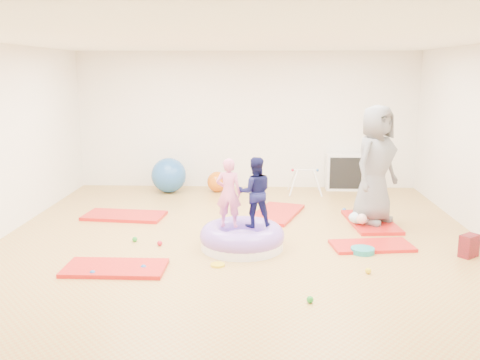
{
  "coord_description": "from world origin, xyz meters",
  "views": [
    {
      "loc": [
        0.28,
        -7.05,
        2.41
      ],
      "look_at": [
        0.0,
        0.3,
        0.9
      ],
      "focal_mm": 40.0,
      "sensor_mm": 36.0,
      "label": 1
    }
  ],
  "objects": [
    {
      "name": "room",
      "position": [
        0.0,
        0.0,
        1.4
      ],
      "size": [
        7.01,
        8.01,
        2.81
      ],
      "color": "#B87D3C",
      "rests_on": "ground"
    },
    {
      "name": "gym_mat_front_left",
      "position": [
        -1.49,
        -0.9,
        0.03
      ],
      "size": [
        1.24,
        0.63,
        0.05
      ],
      "primitive_type": "cube",
      "rotation": [
        0.0,
        0.0,
        -0.01
      ],
      "color": "red",
      "rests_on": "ground"
    },
    {
      "name": "gym_mat_mid_left",
      "position": [
        -1.98,
        1.5,
        0.03
      ],
      "size": [
        1.38,
        0.79,
        0.05
      ],
      "primitive_type": "cube",
      "rotation": [
        0.0,
        0.0,
        -0.11
      ],
      "color": "red",
      "rests_on": "ground"
    },
    {
      "name": "gym_mat_center_back",
      "position": [
        0.56,
        1.74,
        0.03
      ],
      "size": [
        1.05,
        1.47,
        0.06
      ],
      "primitive_type": "cube",
      "rotation": [
        0.0,
        0.0,
        1.25
      ],
      "color": "red",
      "rests_on": "ground"
    },
    {
      "name": "gym_mat_right",
      "position": [
        1.84,
        0.09,
        0.02
      ],
      "size": [
        1.17,
        0.7,
        0.05
      ],
      "primitive_type": "cube",
      "rotation": [
        0.0,
        0.0,
        0.14
      ],
      "color": "red",
      "rests_on": "ground"
    },
    {
      "name": "gym_mat_rear_right",
      "position": [
        2.07,
        1.28,
        0.03
      ],
      "size": [
        0.77,
        1.38,
        0.06
      ],
      "primitive_type": "cube",
      "rotation": [
        0.0,
        0.0,
        1.65
      ],
      "color": "red",
      "rests_on": "ground"
    },
    {
      "name": "inflatable_cushion",
      "position": [
        0.04,
        -0.0,
        0.14
      ],
      "size": [
        1.17,
        1.17,
        0.37
      ],
      "rotation": [
        0.0,
        0.0,
        -0.35
      ],
      "color": "white",
      "rests_on": "ground"
    },
    {
      "name": "child_pink",
      "position": [
        -0.15,
        0.06,
        0.82
      ],
      "size": [
        0.38,
        0.27,
        0.96
      ],
      "primitive_type": "imported",
      "rotation": [
        0.0,
        0.0,
        3.02
      ],
      "color": "pink",
      "rests_on": "inflatable_cushion"
    },
    {
      "name": "child_navy",
      "position": [
        0.21,
        0.08,
        0.83
      ],
      "size": [
        0.51,
        0.42,
        0.98
      ],
      "primitive_type": "imported",
      "rotation": [
        0.0,
        0.0,
        3.25
      ],
      "color": "#0F103C",
      "rests_on": "inflatable_cushion"
    },
    {
      "name": "adult_caregiver",
      "position": [
        2.08,
        1.21,
        0.98
      ],
      "size": [
        1.05,
        1.05,
        1.84
      ],
      "primitive_type": "imported",
      "rotation": [
        0.0,
        0.0,
        0.8
      ],
      "color": "slate",
      "rests_on": "gym_mat_rear_right"
    },
    {
      "name": "infant",
      "position": [
        1.85,
        1.04,
        0.16
      ],
      "size": [
        0.35,
        0.35,
        0.2
      ],
      "color": "silver",
      "rests_on": "gym_mat_rear_right"
    },
    {
      "name": "ball_pit_balls",
      "position": [
        0.16,
        0.03,
        0.04
      ],
      "size": [
        4.0,
        3.99,
        0.08
      ],
      "color": "red",
      "rests_on": "ground"
    },
    {
      "name": "exercise_ball_blue",
      "position": [
        -1.55,
        3.4,
        0.35
      ],
      "size": [
        0.7,
        0.7,
        0.7
      ],
      "primitive_type": "sphere",
      "color": "#2357A2",
      "rests_on": "ground"
    },
    {
      "name": "exercise_ball_orange",
      "position": [
        -0.58,
        3.49,
        0.21
      ],
      "size": [
        0.41,
        0.41,
        0.41
      ],
      "primitive_type": "sphere",
      "color": "orange",
      "rests_on": "ground"
    },
    {
      "name": "infant_play_gym",
      "position": [
        1.17,
        3.32,
        0.34
      ],
      "size": [
        0.66,
        0.62,
        0.5
      ],
      "rotation": [
        0.0,
        0.0,
        0.18
      ],
      "color": "white",
      "rests_on": "ground"
    },
    {
      "name": "cube_shelf",
      "position": [
        2.01,
        3.79,
        0.37
      ],
      "size": [
        0.75,
        0.37,
        0.75
      ],
      "color": "white",
      "rests_on": "ground"
    },
    {
      "name": "balance_disc",
      "position": [
        1.67,
        -0.15,
        0.04
      ],
      "size": [
        0.32,
        0.32,
        0.07
      ],
      "primitive_type": "cylinder",
      "color": "teal",
      "rests_on": "ground"
    },
    {
      "name": "backpack",
      "position": [
        3.04,
        -0.24,
        0.15
      ],
      "size": [
        0.3,
        0.29,
        0.3
      ],
      "primitive_type": "cube",
      "rotation": [
        0.0,
        0.0,
        0.68
      ],
      "color": "#A4111C",
      "rests_on": "ground"
    },
    {
      "name": "yellow_toy",
      "position": [
        -0.24,
        -0.71,
        0.01
      ],
      "size": [
        0.18,
        0.18,
        0.03
      ],
      "primitive_type": "cylinder",
      "color": "yellow",
      "rests_on": "ground"
    }
  ]
}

